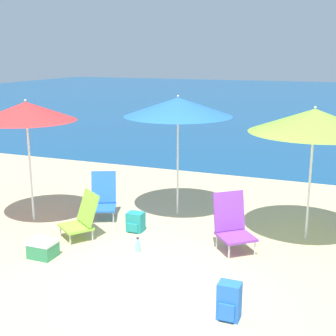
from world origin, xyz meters
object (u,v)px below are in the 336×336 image
Objects in this scene: beach_umbrella_blue at (178,107)px; beach_chair_purple at (232,223)px; beach_chair_blue at (103,197)px; water_bottle at (138,246)px; beach_umbrella_red at (26,111)px; cooler_box at (43,248)px; backpack_teal at (135,222)px; backpack_blue at (229,301)px; beach_chair_lime at (82,217)px; beach_umbrella_lime at (314,121)px.

beach_umbrella_blue reaches higher than beach_chair_purple.
water_bottle is at bearing -68.88° from beach_chair_blue.
beach_umbrella_red is 2.45m from cooler_box.
beach_chair_blue is at bearing 152.62° from backpack_teal.
backpack_blue is 2.14m from water_bottle.
beach_chair_purple reaches higher than backpack_blue.
cooler_box is at bearing -119.81° from backpack_teal.
beach_chair_lime is at bearing 81.22° from cooler_box.
water_bottle is at bearing 29.22° from cooler_box.
beach_umbrella_lime is 2.45× the size of beach_chair_purple.
beach_umbrella_red is 4.74m from backpack_blue.
beach_chair_purple reaches higher than backpack_teal.
backpack_blue reaches higher than cooler_box.
beach_chair_purple is 3.84× the size of water_bottle.
backpack_blue is (1.77, -3.08, -1.77)m from beach_umbrella_blue.
beach_chair_purple is at bearing -4.22° from backpack_teal.
water_bottle is at bearing 143.64° from backpack_blue.
beach_umbrella_blue is at bearing 65.00° from cooler_box.
water_bottle is 0.60× the size of cooler_box.
beach_chair_blue is at bearing 135.68° from beach_chair_lime.
beach_umbrella_blue reaches higher than beach_chair_lime.
cooler_box is (-1.16, -2.49, -1.85)m from beach_umbrella_blue.
beach_chair_lime is at bearing 152.30° from backpack_blue.
beach_umbrella_blue is at bearing 72.00° from backpack_teal.
beach_umbrella_red is 3.89m from beach_chair_purple.
backpack_blue is 2.99m from cooler_box.
beach_umbrella_lime is at bearing 15.24° from backpack_teal.
beach_chair_lime is 3.28× the size of water_bottle.
beach_umbrella_blue is 2.62m from water_bottle.
backpack_teal is at bearing -164.76° from beach_umbrella_lime.
backpack_teal reaches higher than cooler_box.
beach_umbrella_red is 9.52× the size of water_bottle.
beach_chair_blue is (1.07, 0.63, -1.57)m from beach_umbrella_red.
backpack_blue is at bearing -101.65° from beach_umbrella_lime.
beach_chair_purple is at bearing 1.18° from beach_umbrella_red.
beach_umbrella_blue is (2.26, 1.27, 0.04)m from beach_umbrella_red.
backpack_blue is 1.34× the size of backpack_teal.
beach_umbrella_lime reaches higher than beach_chair_blue.
beach_umbrella_blue is 2.70× the size of beach_chair_blue.
beach_umbrella_lime is at bearing 56.96° from beach_chair_lime.
beach_umbrella_blue is at bearing 2.82° from beach_chair_blue.
beach_umbrella_blue is at bearing 93.73° from beach_chair_lime.
beach_chair_purple is at bearing -139.81° from beach_umbrella_lime.
beach_chair_lime reaches higher than backpack_teal.
beach_umbrella_red is 2.59m from beach_umbrella_blue.
beach_umbrella_lime is 4.47m from cooler_box.
water_bottle is (-2.29, -1.48, -1.81)m from beach_umbrella_lime.
beach_chair_purple reaches higher than cooler_box.
beach_umbrella_blue is 9.70× the size of water_bottle.
beach_chair_purple is 1.46m from water_bottle.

